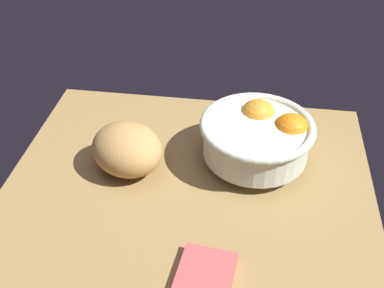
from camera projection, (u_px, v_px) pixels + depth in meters
ground_plane at (181, 223)px, 80.95cm from camera, size 74.00×67.81×3.00cm
fruit_bowl at (259, 136)px, 88.38cm from camera, size 21.59×21.59×10.56cm
bread_loaf at (127, 149)px, 87.26cm from camera, size 17.66×18.33×9.19cm
napkin_folded at (201, 288)px, 68.14cm from camera, size 14.97×9.83×1.54cm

